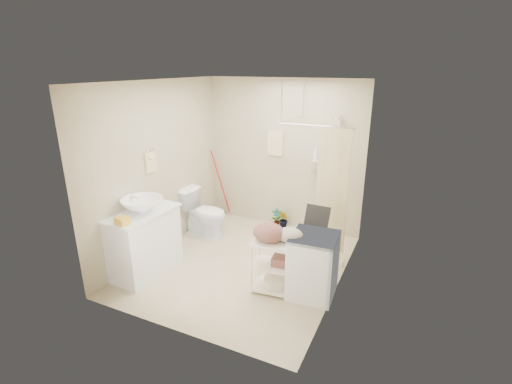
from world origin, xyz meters
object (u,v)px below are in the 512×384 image
(vanity, at_px, (144,242))
(toilet, at_px, (204,213))
(laundry_rack, at_px, (277,262))
(washing_machine, at_px, (313,265))

(vanity, height_order, toilet, vanity)
(toilet, relative_size, laundry_rack, 0.96)
(vanity, distance_m, washing_machine, 2.35)
(vanity, bearing_deg, toilet, 87.41)
(vanity, xyz_separation_m, toilet, (0.12, 1.37, -0.05))
(washing_machine, bearing_deg, vanity, -171.95)
(vanity, distance_m, laundry_rack, 1.89)
(toilet, distance_m, washing_machine, 2.36)
(toilet, height_order, washing_machine, washing_machine)
(vanity, distance_m, toilet, 1.37)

